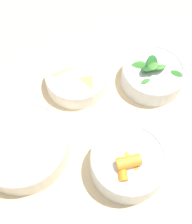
{
  "coord_description": "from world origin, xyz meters",
  "views": [
    {
      "loc": [
        -0.1,
        0.31,
        1.4
      ],
      "look_at": [
        -0.03,
        -0.02,
        0.79
      ],
      "focal_mm": 50.0,
      "sensor_mm": 36.0,
      "label": 1
    }
  ],
  "objects_px": {
    "bowl_greens": "(153,74)",
    "bowl_carrots": "(128,162)",
    "bowl_beans_hotdog": "(23,146)",
    "bowl_cookies": "(76,78)"
  },
  "relations": [
    {
      "from": "bowl_carrots",
      "to": "bowl_greens",
      "type": "bearing_deg",
      "value": -95.13
    },
    {
      "from": "bowl_greens",
      "to": "bowl_cookies",
      "type": "height_order",
      "value": "bowl_greens"
    },
    {
      "from": "bowl_greens",
      "to": "bowl_cookies",
      "type": "xyz_separation_m",
      "value": [
        0.18,
        0.05,
        -0.0
      ]
    },
    {
      "from": "bowl_carrots",
      "to": "bowl_cookies",
      "type": "bearing_deg",
      "value": -49.88
    },
    {
      "from": "bowl_carrots",
      "to": "bowl_beans_hotdog",
      "type": "height_order",
      "value": "bowl_carrots"
    },
    {
      "from": "bowl_greens",
      "to": "bowl_carrots",
      "type": "bearing_deg",
      "value": 84.87
    },
    {
      "from": "bowl_beans_hotdog",
      "to": "bowl_cookies",
      "type": "xyz_separation_m",
      "value": [
        -0.07,
        -0.2,
        -0.0
      ]
    },
    {
      "from": "bowl_beans_hotdog",
      "to": "bowl_cookies",
      "type": "bearing_deg",
      "value": -108.83
    },
    {
      "from": "bowl_carrots",
      "to": "bowl_greens",
      "type": "relative_size",
      "value": 1.03
    },
    {
      "from": "bowl_carrots",
      "to": "bowl_beans_hotdog",
      "type": "distance_m",
      "value": 0.22
    }
  ]
}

